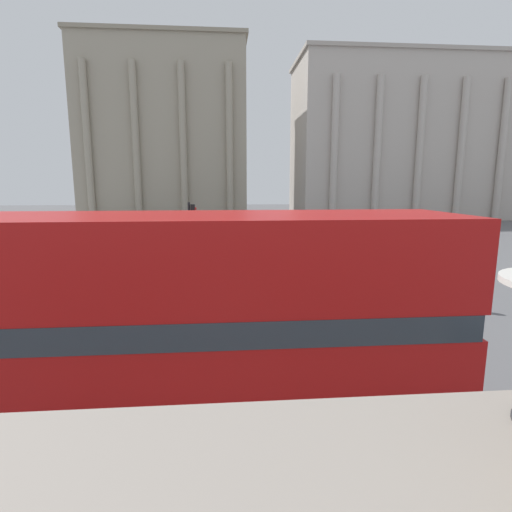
{
  "coord_description": "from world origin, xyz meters",
  "views": [
    {
      "loc": [
        0.03,
        -1.98,
        4.88
      ],
      "look_at": [
        1.54,
        15.96,
        1.67
      ],
      "focal_mm": 28.0,
      "sensor_mm": 36.0,
      "label": 1
    }
  ],
  "objects_px": {
    "traffic_light_near": "(237,256)",
    "traffic_light_mid": "(191,232)",
    "pedestrian_yellow": "(453,269)",
    "pedestrian_black": "(462,286)",
    "plaza_building_left": "(166,134)",
    "plaza_building_right": "(417,142)",
    "double_decker_bus": "(161,322)",
    "pedestrian_white": "(257,233)"
  },
  "relations": [
    {
      "from": "traffic_light_near",
      "to": "traffic_light_mid",
      "type": "relative_size",
      "value": 0.95
    },
    {
      "from": "double_decker_bus",
      "to": "plaza_building_right",
      "type": "distance_m",
      "value": 60.15
    },
    {
      "from": "traffic_light_near",
      "to": "pedestrian_white",
      "type": "xyz_separation_m",
      "value": [
        2.35,
        19.53,
        -1.56
      ]
    },
    {
      "from": "traffic_light_near",
      "to": "pedestrian_yellow",
      "type": "bearing_deg",
      "value": 22.23
    },
    {
      "from": "plaza_building_right",
      "to": "pedestrian_black",
      "type": "distance_m",
      "value": 49.09
    },
    {
      "from": "traffic_light_mid",
      "to": "pedestrian_white",
      "type": "bearing_deg",
      "value": 72.54
    },
    {
      "from": "pedestrian_white",
      "to": "double_decker_bus",
      "type": "bearing_deg",
      "value": 96.58
    },
    {
      "from": "traffic_light_mid",
      "to": "pedestrian_yellow",
      "type": "distance_m",
      "value": 12.4
    },
    {
      "from": "plaza_building_left",
      "to": "plaza_building_right",
      "type": "relative_size",
      "value": 0.67
    },
    {
      "from": "double_decker_bus",
      "to": "plaza_building_left",
      "type": "distance_m",
      "value": 54.35
    },
    {
      "from": "plaza_building_right",
      "to": "traffic_light_mid",
      "type": "bearing_deg",
      "value": -127.43
    },
    {
      "from": "plaza_building_left",
      "to": "double_decker_bus",
      "type": "bearing_deg",
      "value": -82.75
    },
    {
      "from": "plaza_building_left",
      "to": "traffic_light_near",
      "type": "height_order",
      "value": "plaza_building_left"
    },
    {
      "from": "double_decker_bus",
      "to": "traffic_light_mid",
      "type": "bearing_deg",
      "value": 95.71
    },
    {
      "from": "plaza_building_left",
      "to": "pedestrian_black",
      "type": "bearing_deg",
      "value": -69.2
    },
    {
      "from": "traffic_light_mid",
      "to": "plaza_building_right",
      "type": "bearing_deg",
      "value": 52.57
    },
    {
      "from": "plaza_building_right",
      "to": "pedestrian_white",
      "type": "bearing_deg",
      "value": -135.14
    },
    {
      "from": "traffic_light_near",
      "to": "pedestrian_white",
      "type": "height_order",
      "value": "traffic_light_near"
    },
    {
      "from": "plaza_building_right",
      "to": "plaza_building_left",
      "type": "bearing_deg",
      "value": 177.51
    },
    {
      "from": "pedestrian_black",
      "to": "traffic_light_mid",
      "type": "bearing_deg",
      "value": 55.8
    },
    {
      "from": "plaza_building_left",
      "to": "plaza_building_right",
      "type": "height_order",
      "value": "plaza_building_left"
    },
    {
      "from": "double_decker_bus",
      "to": "traffic_light_mid",
      "type": "distance_m",
      "value": 11.97
    },
    {
      "from": "traffic_light_mid",
      "to": "pedestrian_white",
      "type": "height_order",
      "value": "traffic_light_mid"
    },
    {
      "from": "traffic_light_near",
      "to": "pedestrian_black",
      "type": "height_order",
      "value": "traffic_light_near"
    },
    {
      "from": "traffic_light_mid",
      "to": "pedestrian_white",
      "type": "xyz_separation_m",
      "value": [
        4.31,
        13.71,
        -1.69
      ]
    },
    {
      "from": "double_decker_bus",
      "to": "traffic_light_near",
      "type": "distance_m",
      "value": 6.35
    },
    {
      "from": "plaza_building_right",
      "to": "pedestrian_yellow",
      "type": "distance_m",
      "value": 46.07
    },
    {
      "from": "pedestrian_white",
      "to": "plaza_building_left",
      "type": "bearing_deg",
      "value": -53.32
    },
    {
      "from": "traffic_light_near",
      "to": "pedestrian_black",
      "type": "distance_m",
      "value": 9.19
    },
    {
      "from": "plaza_building_left",
      "to": "pedestrian_black",
      "type": "distance_m",
      "value": 49.97
    },
    {
      "from": "pedestrian_yellow",
      "to": "plaza_building_left",
      "type": "bearing_deg",
      "value": -80.61
    },
    {
      "from": "double_decker_bus",
      "to": "pedestrian_black",
      "type": "height_order",
      "value": "double_decker_bus"
    },
    {
      "from": "traffic_light_mid",
      "to": "pedestrian_black",
      "type": "xyz_separation_m",
      "value": [
        10.91,
        -4.45,
        -1.71
      ]
    },
    {
      "from": "traffic_light_near",
      "to": "traffic_light_mid",
      "type": "height_order",
      "value": "traffic_light_mid"
    },
    {
      "from": "double_decker_bus",
      "to": "pedestrian_white",
      "type": "xyz_separation_m",
      "value": [
        3.96,
        25.67,
        -1.45
      ]
    },
    {
      "from": "plaza_building_left",
      "to": "traffic_light_near",
      "type": "relative_size",
      "value": 6.24
    },
    {
      "from": "double_decker_bus",
      "to": "pedestrian_white",
      "type": "relative_size",
      "value": 6.45
    },
    {
      "from": "traffic_light_mid",
      "to": "pedestrian_yellow",
      "type": "relative_size",
      "value": 2.32
    },
    {
      "from": "plaza_building_right",
      "to": "pedestrian_yellow",
      "type": "relative_size",
      "value": 20.56
    },
    {
      "from": "double_decker_bus",
      "to": "traffic_light_mid",
      "type": "xyz_separation_m",
      "value": [
        -0.36,
        11.96,
        0.24
      ]
    },
    {
      "from": "double_decker_bus",
      "to": "plaza_building_right",
      "type": "xyz_separation_m",
      "value": [
        29.87,
        51.46,
        8.77
      ]
    },
    {
      "from": "pedestrian_yellow",
      "to": "pedestrian_black",
      "type": "bearing_deg",
      "value": 51.58
    }
  ]
}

